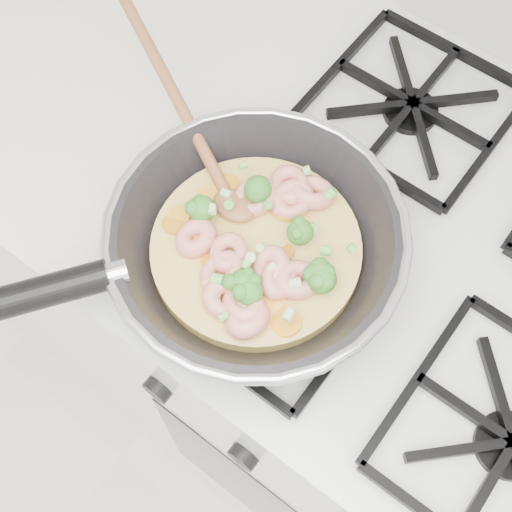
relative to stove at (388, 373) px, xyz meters
The scene contains 3 objects.
stove is the anchor object (origin of this frame).
counter_left 0.80m from the stove, behind, with size 1.00×0.60×0.90m.
skillet 0.55m from the stove, 140.27° to the right, with size 0.47×0.44×0.10m.
Camera 1 is at (0.03, 1.28, 1.62)m, focal length 48.92 mm.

